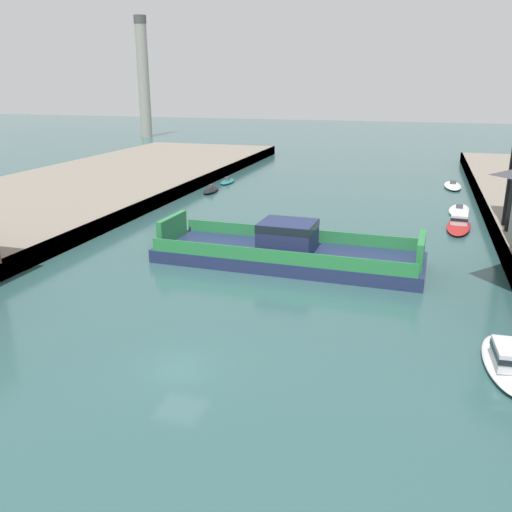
{
  "coord_description": "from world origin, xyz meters",
  "views": [
    {
      "loc": [
        11.44,
        -23.58,
        14.67
      ],
      "look_at": [
        0.0,
        14.27,
        2.0
      ],
      "focal_mm": 38.17,
      "sensor_mm": 36.0,
      "label": 1
    }
  ],
  "objects_px": {
    "moored_boat_near_left": "(453,186)",
    "moored_boat_far_right": "(211,190)",
    "moored_boat_near_right": "(459,223)",
    "smokestack_distant_a": "(143,74)",
    "moored_boat_far_left": "(509,360)",
    "moored_boat_mid_left": "(227,181)",
    "chain_ferry": "(287,251)",
    "moored_boat_mid_right": "(459,210)"
  },
  "relations": [
    {
      "from": "moored_boat_near_left",
      "to": "moored_boat_near_right",
      "type": "xyz_separation_m",
      "value": [
        -0.34,
        -24.12,
        0.27
      ]
    },
    {
      "from": "moored_boat_near_left",
      "to": "moored_boat_far_right",
      "type": "bearing_deg",
      "value": -157.32
    },
    {
      "from": "moored_boat_near_left",
      "to": "moored_boat_near_right",
      "type": "bearing_deg",
      "value": -90.8
    },
    {
      "from": "moored_boat_mid_left",
      "to": "moored_boat_far_right",
      "type": "xyz_separation_m",
      "value": [
        0.35,
        -7.74,
        0.08
      ]
    },
    {
      "from": "moored_boat_near_right",
      "to": "moored_boat_mid_left",
      "type": "relative_size",
      "value": 1.6
    },
    {
      "from": "chain_ferry",
      "to": "moored_boat_mid_right",
      "type": "relative_size",
      "value": 3.08
    },
    {
      "from": "moored_boat_mid_right",
      "to": "moored_boat_far_left",
      "type": "relative_size",
      "value": 1.02
    },
    {
      "from": "moored_boat_near_left",
      "to": "smokestack_distant_a",
      "type": "height_order",
      "value": "smokestack_distant_a"
    },
    {
      "from": "moored_boat_far_left",
      "to": "chain_ferry",
      "type": "bearing_deg",
      "value": 137.93
    },
    {
      "from": "moored_boat_near_left",
      "to": "moored_boat_far_left",
      "type": "xyz_separation_m",
      "value": [
        0.67,
        -54.83,
        0.3
      ]
    },
    {
      "from": "moored_boat_far_left",
      "to": "moored_boat_far_right",
      "type": "distance_m",
      "value": 52.91
    },
    {
      "from": "chain_ferry",
      "to": "smokestack_distant_a",
      "type": "distance_m",
      "value": 117.71
    },
    {
      "from": "chain_ferry",
      "to": "smokestack_distant_a",
      "type": "xyz_separation_m",
      "value": [
        -64.21,
        97.41,
        15.66
      ]
    },
    {
      "from": "moored_boat_near_right",
      "to": "moored_boat_mid_right",
      "type": "xyz_separation_m",
      "value": [
        0.45,
        8.04,
        -0.34
      ]
    },
    {
      "from": "moored_boat_near_left",
      "to": "smokestack_distant_a",
      "type": "xyz_separation_m",
      "value": [
        -79.06,
        56.59,
        16.47
      ]
    },
    {
      "from": "chain_ferry",
      "to": "moored_boat_mid_left",
      "type": "distance_m",
      "value": 39.33
    },
    {
      "from": "chain_ferry",
      "to": "moored_boat_mid_left",
      "type": "relative_size",
      "value": 4.39
    },
    {
      "from": "moored_boat_mid_left",
      "to": "moored_boat_far_right",
      "type": "height_order",
      "value": "moored_boat_far_right"
    },
    {
      "from": "moored_boat_near_left",
      "to": "moored_boat_far_left",
      "type": "distance_m",
      "value": 54.83
    },
    {
      "from": "chain_ferry",
      "to": "moored_boat_far_left",
      "type": "height_order",
      "value": "chain_ferry"
    },
    {
      "from": "chain_ferry",
      "to": "moored_boat_far_left",
      "type": "xyz_separation_m",
      "value": [
        15.52,
        -14.01,
        -0.51
      ]
    },
    {
      "from": "moored_boat_near_left",
      "to": "smokestack_distant_a",
      "type": "relative_size",
      "value": 0.24
    },
    {
      "from": "moored_boat_far_left",
      "to": "moored_boat_near_right",
      "type": "bearing_deg",
      "value": 91.88
    },
    {
      "from": "moored_boat_far_right",
      "to": "moored_boat_mid_right",
      "type": "bearing_deg",
      "value": -4.44
    },
    {
      "from": "moored_boat_near_left",
      "to": "moored_boat_near_right",
      "type": "distance_m",
      "value": 24.12
    },
    {
      "from": "moored_boat_mid_left",
      "to": "moored_boat_far_right",
      "type": "relative_size",
      "value": 1.05
    },
    {
      "from": "moored_boat_near_right",
      "to": "moored_boat_far_right",
      "type": "relative_size",
      "value": 1.69
    },
    {
      "from": "moored_boat_near_right",
      "to": "moored_boat_far_left",
      "type": "bearing_deg",
      "value": -88.12
    },
    {
      "from": "moored_boat_far_left",
      "to": "smokestack_distant_a",
      "type": "xyz_separation_m",
      "value": [
        -79.74,
        111.42,
        16.17
      ]
    },
    {
      "from": "moored_boat_near_left",
      "to": "moored_boat_mid_left",
      "type": "bearing_deg",
      "value": -169.94
    },
    {
      "from": "moored_boat_mid_right",
      "to": "moored_boat_far_right",
      "type": "bearing_deg",
      "value": 175.56
    },
    {
      "from": "moored_boat_near_right",
      "to": "moored_boat_mid_right",
      "type": "distance_m",
      "value": 8.06
    },
    {
      "from": "moored_boat_far_left",
      "to": "moored_boat_far_right",
      "type": "xyz_separation_m",
      "value": [
        -33.09,
        41.28,
        -0.28
      ]
    },
    {
      "from": "moored_boat_mid_left",
      "to": "moored_boat_far_left",
      "type": "height_order",
      "value": "moored_boat_far_left"
    },
    {
      "from": "moored_boat_far_right",
      "to": "smokestack_distant_a",
      "type": "xyz_separation_m",
      "value": [
        -46.65,
        70.14,
        16.45
      ]
    },
    {
      "from": "moored_boat_mid_left",
      "to": "smokestack_distant_a",
      "type": "height_order",
      "value": "smokestack_distant_a"
    },
    {
      "from": "chain_ferry",
      "to": "moored_boat_mid_right",
      "type": "xyz_separation_m",
      "value": [
        14.96,
        24.74,
        -0.89
      ]
    },
    {
      "from": "smokestack_distant_a",
      "to": "moored_boat_far_right",
      "type": "bearing_deg",
      "value": -56.37
    },
    {
      "from": "moored_boat_near_left",
      "to": "moored_boat_far_right",
      "type": "distance_m",
      "value": 35.13
    },
    {
      "from": "moored_boat_near_right",
      "to": "moored_boat_mid_left",
      "type": "xyz_separation_m",
      "value": [
        -32.43,
        18.31,
        -0.32
      ]
    },
    {
      "from": "moored_boat_near_right",
      "to": "smokestack_distant_a",
      "type": "distance_m",
      "value": 113.9
    },
    {
      "from": "moored_boat_far_right",
      "to": "moored_boat_near_right",
      "type": "bearing_deg",
      "value": -18.24
    }
  ]
}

